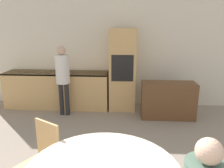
{
  "coord_description": "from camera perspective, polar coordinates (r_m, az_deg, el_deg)",
  "views": [
    {
      "loc": [
        0.22,
        -0.49,
        2.0
      ],
      "look_at": [
        0.01,
        2.73,
        1.13
      ],
      "focal_mm": 35.0,
      "sensor_mm": 36.0,
      "label": 1
    }
  ],
  "objects": [
    {
      "name": "wall_back",
      "position": [
        5.51,
        1.41,
        7.79
      ],
      "size": [
        7.18,
        0.05,
        2.6
      ],
      "color": "silver",
      "rests_on": "ground_plane"
    },
    {
      "name": "kitchen_counter",
      "position": [
        5.6,
        -14.06,
        -1.33
      ],
      "size": [
        2.53,
        0.6,
        0.89
      ],
      "color": "tan",
      "rests_on": "ground_plane"
    },
    {
      "name": "oven_unit",
      "position": [
        5.22,
        2.77,
        3.69
      ],
      "size": [
        0.62,
        0.59,
        1.94
      ],
      "color": "tan",
      "rests_on": "ground_plane"
    },
    {
      "name": "sideboard",
      "position": [
        4.98,
        14.39,
        -4.12
      ],
      "size": [
        1.16,
        0.45,
        0.8
      ],
      "color": "brown",
      "rests_on": "ground_plane"
    },
    {
      "name": "chair_far_left",
      "position": [
        2.83,
        -17.68,
        -17.57
      ],
      "size": [
        0.55,
        0.55,
        0.92
      ],
      "rotation": [
        0.0,
        0.0,
        5.75
      ],
      "color": "tan",
      "rests_on": "ground_plane"
    },
    {
      "name": "person_standing",
      "position": [
        4.93,
        -12.76,
        2.81
      ],
      "size": [
        0.3,
        0.3,
        1.58
      ],
      "color": "#262628",
      "rests_on": "ground_plane"
    }
  ]
}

